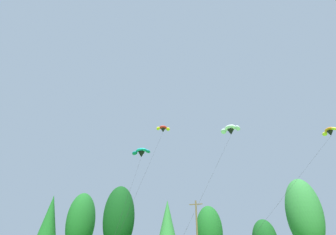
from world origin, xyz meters
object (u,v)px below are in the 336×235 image
Objects in this scene: utility_pole at (197,235)px; parafoil_kite_high_red_yellow at (163,129)px; parafoil_kite_mid_white at (230,130)px; parafoil_kite_far_orange at (330,132)px; parafoil_kite_low_teal at (141,152)px.

utility_pole is 17.30m from parafoil_kite_high_red_yellow.
parafoil_kite_mid_white is 12.90m from parafoil_kite_far_orange.
parafoil_kite_high_red_yellow is at bearing 159.96° from parafoil_kite_mid_white.
parafoil_kite_mid_white reaches higher than utility_pole.
parafoil_kite_high_red_yellow reaches higher than parafoil_kite_far_orange.
parafoil_kite_mid_white is 12.49m from parafoil_kite_low_teal.
parafoil_kite_mid_white is at bearing 1.19° from parafoil_kite_low_teal.
parafoil_kite_high_red_yellow reaches higher than parafoil_kite_low_teal.
parafoil_kite_low_teal is at bearing -110.79° from utility_pole.
parafoil_kite_high_red_yellow is 6.83m from parafoil_kite_low_teal.
parafoil_kite_high_red_yellow is 23.15m from parafoil_kite_far_orange.
utility_pole is 16.50m from parafoil_kite_low_teal.
parafoil_kite_far_orange is 1.07× the size of parafoil_kite_low_teal.
parafoil_kite_high_red_yellow reaches higher than utility_pole.
utility_pole is at bearing 122.01° from parafoil_kite_mid_white.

